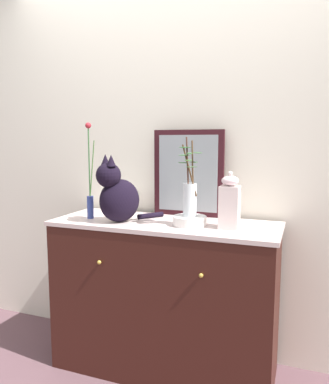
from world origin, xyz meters
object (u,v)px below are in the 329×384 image
sideboard (164,296)px  vase_glass_clear (190,194)px  vase_slim_green (90,190)px  cat_sitting (117,194)px  jar_lidded_porcelain (230,203)px  mirror_leaning (188,173)px  bowl_porcelain (190,221)px

sideboard → vase_glass_clear: (0.17, -0.05, 0.65)m
sideboard → vase_slim_green: (-0.47, -0.07, 0.65)m
vase_slim_green → cat_sitting: bearing=-10.5°
vase_slim_green → jar_lidded_porcelain: size_ratio=1.86×
vase_slim_green → vase_glass_clear: (0.64, 0.02, 0.00)m
mirror_leaning → jar_lidded_porcelain: 0.44m
mirror_leaning → vase_slim_green: vase_slim_green is taller
mirror_leaning → vase_glass_clear: 0.31m
mirror_leaning → jar_lidded_porcelain: (0.32, -0.27, -0.13)m
sideboard → jar_lidded_porcelain: 0.73m
mirror_leaning → sideboard: bearing=-107.9°
vase_slim_green → jar_lidded_porcelain: bearing=2.1°
sideboard → bowl_porcelain: bearing=-14.2°
bowl_porcelain → vase_glass_clear: size_ratio=0.43×
vase_slim_green → bowl_porcelain: (0.64, 0.02, -0.15)m
cat_sitting → sideboard: bearing=22.4°
sideboard → jar_lidded_porcelain: jar_lidded_porcelain is taller
mirror_leaning → cat_sitting: size_ratio=1.37×
sideboard → cat_sitting: 0.69m
cat_sitting → vase_slim_green: vase_slim_green is taller
cat_sitting → bowl_porcelain: 0.45m
sideboard → bowl_porcelain: size_ratio=7.02×
sideboard → jar_lidded_porcelain: size_ratio=4.28×
sideboard → mirror_leaning: size_ratio=2.46×
sideboard → vase_slim_green: size_ratio=2.29×
jar_lidded_porcelain → cat_sitting: bearing=-173.8°
cat_sitting → vase_glass_clear: size_ratio=0.90×
sideboard → bowl_porcelain: bowl_porcelain is taller
cat_sitting → bowl_porcelain: bearing=8.4°
sideboard → mirror_leaning: 0.78m
sideboard → cat_sitting: cat_sitting is taller
mirror_leaning → cat_sitting: mirror_leaning is taller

